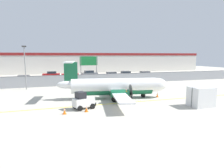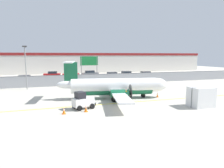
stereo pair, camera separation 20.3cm
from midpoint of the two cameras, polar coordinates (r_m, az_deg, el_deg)
ground_plane at (r=24.60m, az=5.54°, el=-5.22°), size 140.00×140.00×0.01m
perimeter_fence at (r=39.42m, az=-3.56°, el=1.49°), size 98.00×0.10×2.10m
parking_lot_strip at (r=50.70m, az=-6.70°, el=1.73°), size 98.00×17.00×0.12m
background_building at (r=68.68m, az=-9.67°, el=6.01°), size 91.00×8.10×6.50m
commuter_airplane at (r=26.46m, az=1.44°, el=-0.71°), size 14.70×16.02×4.92m
baggage_tug at (r=21.61m, az=-8.07°, el=-4.82°), size 2.56×1.97×1.88m
ground_crew_worker at (r=23.96m, az=4.28°, el=-3.24°), size 0.55×0.39×1.70m
cargo_container at (r=24.38m, az=24.26°, el=-3.39°), size 2.45×2.06×2.20m
traffic_cone_near_left at (r=20.17m, az=-13.30°, el=-7.48°), size 0.36×0.36×0.64m
traffic_cone_near_right at (r=28.13m, az=13.03°, el=-3.05°), size 0.36×0.36×0.64m
traffic_cone_far_left at (r=20.56m, az=-7.19°, el=-7.03°), size 0.36×0.36×0.64m
parked_car_0 at (r=44.43m, az=-23.43°, el=1.29°), size 4.24×2.08×1.58m
parked_car_1 at (r=53.18m, az=-16.60°, el=2.65°), size 4.31×2.24×1.58m
parked_car_2 at (r=51.89m, az=-11.54°, el=2.69°), size 4.21×2.02×1.58m
parked_car_3 at (r=53.87m, az=-6.12°, el=3.01°), size 4.39×2.45×1.58m
parked_car_4 at (r=48.44m, az=0.00°, el=2.48°), size 4.23×2.06×1.58m
parked_car_5 at (r=51.56m, az=4.35°, el=2.80°), size 4.22×2.04×1.58m
parked_car_6 at (r=51.39m, az=9.59°, el=2.69°), size 4.23×2.06×1.58m
apron_light_pole at (r=36.14m, az=-23.31°, el=5.31°), size 0.70×0.30×7.27m
highway_sign at (r=40.79m, az=-6.39°, el=5.94°), size 3.60×0.14×5.50m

